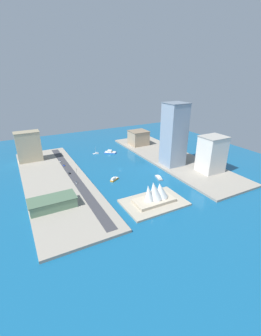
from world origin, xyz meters
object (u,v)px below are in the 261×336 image
object	(u,v)px
catamaran_blue	(110,152)
office_block_beige	(29,147)
hotel_broad_white	(212,154)
terminal_long_green	(53,203)
traffic_light_waterfront	(76,170)
water_taxi_orange	(114,179)
apartment_midrise_tan	(138,138)
opera_landmark	(155,193)
van_white	(60,161)
sailboat_small_white	(96,153)
suv_black	(69,173)
sedan_silver	(76,183)
tower_tall_glass	(174,135)
hatchback_blue	(64,165)
yacht_sleek_gray	(159,178)

from	to	relation	value
catamaran_blue	office_block_beige	world-z (taller)	office_block_beige
catamaran_blue	hotel_broad_white	world-z (taller)	hotel_broad_white
terminal_long_green	traffic_light_waterfront	size ratio (longest dim) A/B	6.56
water_taxi_orange	hotel_broad_white	xyz separation A→B (m)	(-114.88, 36.71, 23.48)
apartment_midrise_tan	traffic_light_waterfront	distance (m)	144.40
office_block_beige	opera_landmark	bearing A→B (deg)	118.34
catamaran_blue	terminal_long_green	bearing A→B (deg)	48.01
hotel_broad_white	van_white	size ratio (longest dim) A/B	9.05
opera_landmark	sailboat_small_white	bearing A→B (deg)	-89.77
catamaran_blue	opera_landmark	bearing A→B (deg)	82.51
sailboat_small_white	suv_black	size ratio (longest dim) A/B	2.51
catamaran_blue	van_white	size ratio (longest dim) A/B	3.96
apartment_midrise_tan	traffic_light_waterfront	size ratio (longest dim) A/B	4.53
sedan_silver	traffic_light_waterfront	world-z (taller)	traffic_light_waterfront
van_white	tower_tall_glass	bearing A→B (deg)	148.75
hatchback_blue	van_white	world-z (taller)	hatchback_blue
hotel_broad_white	water_taxi_orange	bearing A→B (deg)	-17.72
catamaran_blue	suv_black	distance (m)	94.34
terminal_long_green	hatchback_blue	size ratio (longest dim) A/B	8.46
opera_landmark	hotel_broad_white	bearing A→B (deg)	-164.36
water_taxi_orange	office_block_beige	size ratio (longest dim) A/B	0.31
catamaran_blue	sedan_silver	distance (m)	113.81
office_block_beige	traffic_light_waterfront	bearing A→B (deg)	121.39
water_taxi_orange	tower_tall_glass	xyz separation A→B (m)	(-87.47, -4.23, 41.48)
water_taxi_orange	apartment_midrise_tan	world-z (taller)	apartment_midrise_tan
hotel_broad_white	van_white	bearing A→B (deg)	-37.21
tower_tall_glass	terminal_long_green	bearing A→B (deg)	11.92
sailboat_small_white	van_white	distance (m)	59.21
water_taxi_orange	office_block_beige	world-z (taller)	office_block_beige
yacht_sleek_gray	tower_tall_glass	bearing A→B (deg)	-146.76
tower_tall_glass	hotel_broad_white	bearing A→B (deg)	123.81
hatchback_blue	sedan_silver	world-z (taller)	hatchback_blue
office_block_beige	sedan_silver	size ratio (longest dim) A/B	8.59
tower_tall_glass	office_block_beige	bearing A→B (deg)	-31.84
apartment_midrise_tan	van_white	world-z (taller)	apartment_midrise_tan
hatchback_blue	catamaran_blue	bearing A→B (deg)	-162.02
hotel_broad_white	traffic_light_waterfront	distance (m)	166.87
terminal_long_green	opera_landmark	xyz separation A→B (m)	(-89.16, 34.85, 3.76)
apartment_midrise_tan	tower_tall_glass	bearing A→B (deg)	87.31
apartment_midrise_tan	van_white	xyz separation A→B (m)	(136.48, 19.00, -11.04)
hotel_broad_white	apartment_midrise_tan	xyz separation A→B (m)	(22.77, -139.93, -10.57)
water_taxi_orange	office_block_beige	bearing A→B (deg)	-53.64
van_white	traffic_light_waterfront	bearing A→B (deg)	100.94
catamaran_blue	apartment_midrise_tan	world-z (taller)	apartment_midrise_tan
office_block_beige	terminal_long_green	bearing A→B (deg)	91.68
traffic_light_waterfront	office_block_beige	bearing A→B (deg)	-58.61
hotel_broad_white	terminal_long_green	size ratio (longest dim) A/B	1.05
office_block_beige	opera_landmark	distance (m)	196.73
sailboat_small_white	traffic_light_waterfront	xyz separation A→B (m)	(47.96, 63.30, 5.86)
catamaran_blue	suv_black	bearing A→B (deg)	34.78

